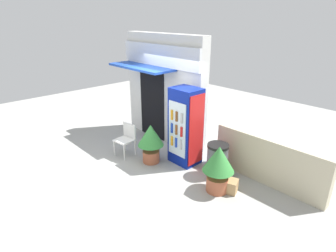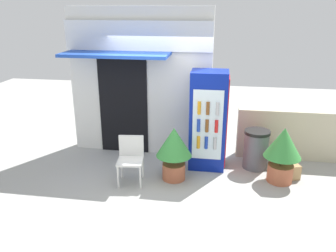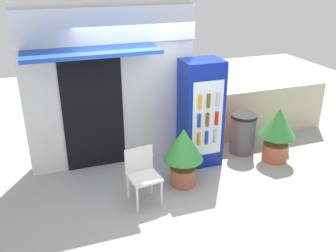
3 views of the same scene
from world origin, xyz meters
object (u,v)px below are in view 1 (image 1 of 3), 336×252
drink_cooler (186,127)px  trash_bin (217,160)px  plastic_chair (127,137)px  cardboard_box (227,185)px  potted_plant_curbside (218,165)px  potted_plant_near_shop (151,139)px

drink_cooler → trash_bin: drink_cooler is taller
trash_bin → plastic_chair: bearing=-158.0°
plastic_chair → cardboard_box: 2.94m
potted_plant_curbside → potted_plant_near_shop: bearing=-173.9°
drink_cooler → cardboard_box: size_ratio=4.74×
drink_cooler → plastic_chair: (-1.34, -0.84, -0.46)m
potted_plant_curbside → cardboard_box: potted_plant_curbside is taller
plastic_chair → trash_bin: 2.47m
trash_bin → cardboard_box: bearing=-31.7°
potted_plant_curbside → trash_bin: size_ratio=1.33×
trash_bin → potted_plant_near_shop: bearing=-154.9°
trash_bin → cardboard_box: 0.71m
drink_cooler → potted_plant_near_shop: 0.92m
drink_cooler → potted_plant_curbside: drink_cooler is taller
drink_cooler → potted_plant_near_shop: (-0.58, -0.63, -0.34)m
plastic_chair → trash_bin: size_ratio=1.09×
drink_cooler → potted_plant_curbside: size_ratio=1.85×
drink_cooler → cardboard_box: drink_cooler is taller
potted_plant_curbside → trash_bin: 0.70m
drink_cooler → potted_plant_curbside: bearing=-17.4°
drink_cooler → plastic_chair: size_ratio=2.26×
trash_bin → drink_cooler: bearing=-174.8°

